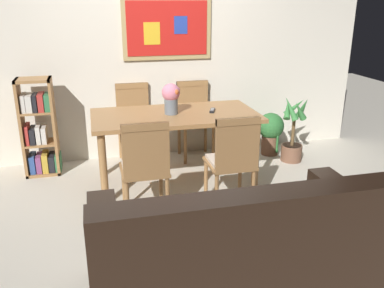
% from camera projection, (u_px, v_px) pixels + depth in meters
% --- Properties ---
extents(ground_plane, '(12.00, 12.00, 0.00)m').
position_uv_depth(ground_plane, '(177.00, 198.00, 3.98)').
color(ground_plane, beige).
extents(wall_back_with_painting, '(5.20, 0.14, 2.60)m').
position_uv_depth(wall_back_with_painting, '(152.00, 47.00, 4.76)').
color(wall_back_with_painting, silver).
rests_on(wall_back_with_painting, ground_plane).
extents(dining_table, '(1.66, 0.85, 0.74)m').
position_uv_depth(dining_table, '(175.00, 123.00, 4.14)').
color(dining_table, '#9E7042').
rests_on(dining_table, ground_plane).
extents(dining_chair_far_left, '(0.40, 0.41, 0.91)m').
position_uv_depth(dining_chair_far_left, '(134.00, 116.00, 4.79)').
color(dining_chair_far_left, '#9E7042').
rests_on(dining_chair_far_left, ground_plane).
extents(dining_chair_far_right, '(0.40, 0.41, 0.91)m').
position_uv_depth(dining_chair_far_right, '(194.00, 113.00, 4.93)').
color(dining_chair_far_right, '#9E7042').
rests_on(dining_chair_far_right, ground_plane).
extents(dining_chair_near_right, '(0.40, 0.41, 0.91)m').
position_uv_depth(dining_chair_near_right, '(233.00, 156.00, 3.57)').
color(dining_chair_near_right, '#9E7042').
rests_on(dining_chair_near_right, ground_plane).
extents(dining_chair_near_left, '(0.40, 0.41, 0.91)m').
position_uv_depth(dining_chair_near_left, '(145.00, 163.00, 3.42)').
color(dining_chair_near_left, '#9E7042').
rests_on(dining_chair_near_left, ground_plane).
extents(leather_couch, '(1.80, 0.84, 0.84)m').
position_uv_depth(leather_couch, '(236.00, 252.00, 2.60)').
color(leather_couch, black).
rests_on(leather_couch, ground_plane).
extents(bookshelf, '(0.37, 0.28, 1.06)m').
position_uv_depth(bookshelf, '(40.00, 132.00, 4.42)').
color(bookshelf, '#9E7042').
rests_on(bookshelf, ground_plane).
extents(potted_ivy, '(0.32, 0.32, 0.53)m').
position_uv_depth(potted_ivy, '(271.00, 131.00, 5.04)').
color(potted_ivy, brown).
rests_on(potted_ivy, ground_plane).
extents(potted_palm, '(0.35, 0.36, 0.80)m').
position_uv_depth(potted_palm, '(293.00, 135.00, 4.83)').
color(potted_palm, brown).
rests_on(potted_palm, ground_plane).
extents(flower_vase, '(0.18, 0.18, 0.31)m').
position_uv_depth(flower_vase, '(171.00, 97.00, 4.05)').
color(flower_vase, slate).
rests_on(flower_vase, dining_table).
extents(tv_remote, '(0.10, 0.16, 0.02)m').
position_uv_depth(tv_remote, '(212.00, 110.00, 4.19)').
color(tv_remote, black).
rests_on(tv_remote, dining_table).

